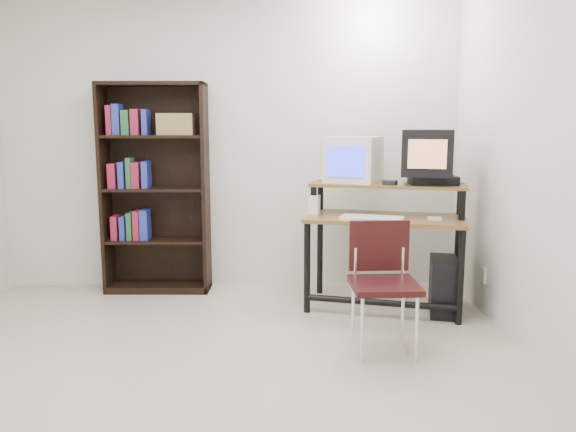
{
  "coord_description": "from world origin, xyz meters",
  "views": [
    {
      "loc": [
        0.4,
        -2.99,
        1.43
      ],
      "look_at": [
        0.48,
        1.1,
        0.78
      ],
      "focal_mm": 35.0,
      "sensor_mm": 36.0,
      "label": 1
    }
  ],
  "objects_px": {
    "computer_desk": "(385,222)",
    "crt_monitor": "(353,160)",
    "pc_tower": "(443,286)",
    "school_chair": "(382,272)",
    "crt_tv": "(428,153)",
    "bookshelf": "(156,186)"
  },
  "relations": [
    {
      "from": "computer_desk",
      "to": "crt_monitor",
      "type": "relative_size",
      "value": 2.51
    },
    {
      "from": "pc_tower",
      "to": "school_chair",
      "type": "height_order",
      "value": "school_chair"
    },
    {
      "from": "pc_tower",
      "to": "school_chair",
      "type": "bearing_deg",
      "value": -117.98
    },
    {
      "from": "crt_monitor",
      "to": "pc_tower",
      "type": "bearing_deg",
      "value": -3.33
    },
    {
      "from": "crt_monitor",
      "to": "school_chair",
      "type": "relative_size",
      "value": 0.64
    },
    {
      "from": "computer_desk",
      "to": "crt_tv",
      "type": "relative_size",
      "value": 2.88
    },
    {
      "from": "pc_tower",
      "to": "crt_monitor",
      "type": "bearing_deg",
      "value": 164.93
    },
    {
      "from": "crt_tv",
      "to": "crt_monitor",
      "type": "bearing_deg",
      "value": 174.58
    },
    {
      "from": "computer_desk",
      "to": "crt_tv",
      "type": "bearing_deg",
      "value": 15.94
    },
    {
      "from": "pc_tower",
      "to": "school_chair",
      "type": "relative_size",
      "value": 0.55
    },
    {
      "from": "school_chair",
      "to": "crt_tv",
      "type": "bearing_deg",
      "value": 58.49
    },
    {
      "from": "computer_desk",
      "to": "bookshelf",
      "type": "height_order",
      "value": "bookshelf"
    },
    {
      "from": "crt_tv",
      "to": "pc_tower",
      "type": "xyz_separation_m",
      "value": [
        0.12,
        -0.15,
        -1.02
      ]
    },
    {
      "from": "crt_monitor",
      "to": "bookshelf",
      "type": "bearing_deg",
      "value": -165.82
    },
    {
      "from": "crt_monitor",
      "to": "bookshelf",
      "type": "xyz_separation_m",
      "value": [
        -1.67,
        0.31,
        -0.24
      ]
    },
    {
      "from": "crt_tv",
      "to": "bookshelf",
      "type": "height_order",
      "value": "bookshelf"
    },
    {
      "from": "computer_desk",
      "to": "pc_tower",
      "type": "height_order",
      "value": "computer_desk"
    },
    {
      "from": "crt_monitor",
      "to": "school_chair",
      "type": "xyz_separation_m",
      "value": [
        0.05,
        -1.07,
        -0.65
      ]
    },
    {
      "from": "crt_tv",
      "to": "school_chair",
      "type": "height_order",
      "value": "crt_tv"
    },
    {
      "from": "crt_tv",
      "to": "pc_tower",
      "type": "relative_size",
      "value": 1.03
    },
    {
      "from": "computer_desk",
      "to": "bookshelf",
      "type": "relative_size",
      "value": 0.74
    },
    {
      "from": "school_chair",
      "to": "bookshelf",
      "type": "relative_size",
      "value": 0.46
    }
  ]
}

